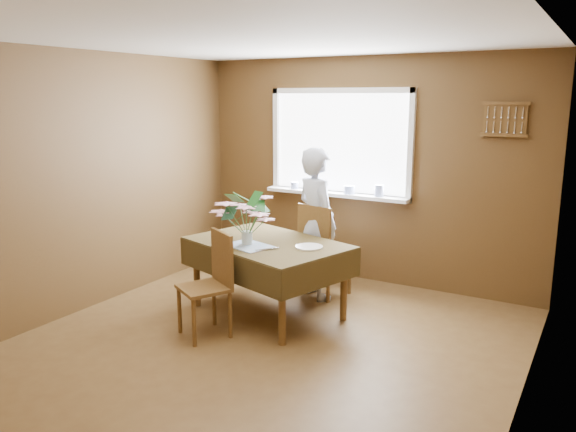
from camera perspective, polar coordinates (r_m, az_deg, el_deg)
The scene contains 14 objects.
floor at distance 4.76m, azimuth -3.42°, elevation -13.68°, with size 4.50×4.50×0.00m, color brown.
ceiling at distance 4.31m, azimuth -3.86°, elevation 17.81°, with size 4.50×4.50×0.00m, color white.
wall_back at distance 6.34m, azimuth 7.77°, elevation 4.55°, with size 4.00×4.00×0.00m, color brown.
wall_left at distance 5.71m, azimuth -20.58°, elevation 3.07°, with size 4.50×4.50×0.00m, color brown.
wall_right at distance 3.68m, azimuth 23.29°, elevation -1.77°, with size 4.50×4.50×0.00m, color brown.
window_assembly at distance 6.39m, azimuth 5.17°, elevation 5.68°, with size 1.72×0.20×1.22m.
spoon_rack at distance 5.86m, azimuth 21.19°, elevation 9.14°, with size 0.44×0.05×0.33m.
dining_table at distance 5.36m, azimuth -2.11°, elevation -3.51°, with size 1.69×1.37×0.72m.
chair_far at distance 5.84m, azimuth 3.34°, elevation -3.15°, with size 0.51×0.51×0.99m.
chair_near at distance 4.97m, azimuth -7.72°, elevation -6.39°, with size 0.53×0.53×0.92m.
seated_woman at distance 5.78m, azimuth 2.92°, elevation -0.76°, with size 0.57×0.38×1.57m, color white.
flower_bouquet at distance 5.18m, azimuth -4.23°, elevation 0.15°, with size 0.51×0.51×0.44m.
side_plate at distance 5.13m, azimuth 2.16°, elevation -3.16°, with size 0.25×0.25×0.01m, color white.
table_knife at distance 5.06m, azimuth -2.13°, elevation -3.36°, with size 0.02×0.23×0.00m, color silver.
Camera 1 is at (2.39, -3.56, 2.07)m, focal length 35.00 mm.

